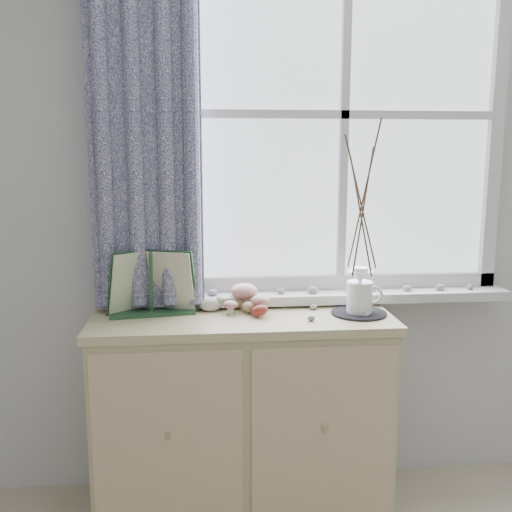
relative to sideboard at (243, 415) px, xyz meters
The scene contains 8 objects.
sideboard is the anchor object (origin of this frame).
botanical_book 0.67m from the sideboard, behind, with size 0.39×0.13×0.27m, color #204429, non-canonical shape.
toadstool_cluster 0.50m from the sideboard, 75.95° to the left, with size 0.19×0.17×0.11m.
wooden_eggs 0.45m from the sideboard, 56.23° to the left, with size 0.13×0.17×0.07m.
songbird_figurine 0.48m from the sideboard, 147.13° to the left, with size 0.12×0.06×0.06m, color silver, non-canonical shape.
crocheted_doily 0.64m from the sideboard, ahead, with size 0.22×0.22×0.01m, color black.
twig_pitcher 0.99m from the sideboard, ahead, with size 0.31×0.31×0.78m.
sideboard_pebbles 0.53m from the sideboard, ahead, with size 0.33×0.23×0.02m.
Camera 1 is at (-0.30, -0.44, 1.48)m, focal length 40.00 mm.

